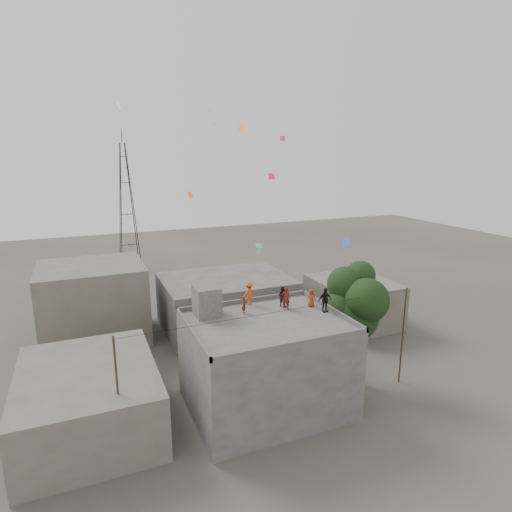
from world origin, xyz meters
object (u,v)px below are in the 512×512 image
(stair_head_box, at_px, (207,301))
(person_red_adult, at_px, (286,298))
(person_dark_adult, at_px, (325,300))
(transmission_tower, at_px, (127,207))
(tree, at_px, (356,304))

(stair_head_box, xyz_separation_m, person_red_adult, (5.35, -1.08, -0.19))
(person_red_adult, bearing_deg, person_dark_adult, 164.91)
(transmission_tower, height_order, person_red_adult, transmission_tower)
(stair_head_box, bearing_deg, person_dark_adult, -18.50)
(person_dark_adult, bearing_deg, transmission_tower, 100.03)
(person_red_adult, xyz_separation_m, person_dark_adult, (2.25, -1.47, 0.04))
(stair_head_box, height_order, person_red_adult, stair_head_box)
(transmission_tower, height_order, person_dark_adult, transmission_tower)
(stair_head_box, height_order, person_dark_adult, stair_head_box)
(tree, relative_size, person_red_adult, 5.58)
(transmission_tower, distance_m, person_dark_adult, 40.87)
(stair_head_box, bearing_deg, tree, -10.74)
(tree, bearing_deg, person_red_adult, 169.92)
(stair_head_box, xyz_separation_m, person_dark_adult, (7.60, -2.54, -0.14))
(tree, relative_size, transmission_tower, 0.45)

